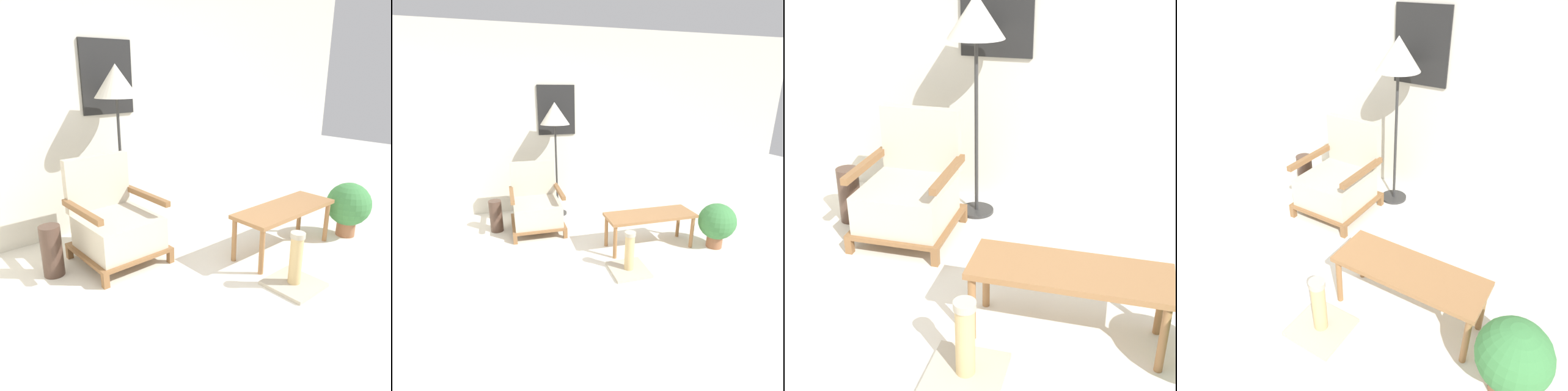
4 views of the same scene
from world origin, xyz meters
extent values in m
plane|color=silver|center=(0.00, 0.00, 0.00)|extent=(14.00, 14.00, 0.00)
cube|color=beige|center=(0.00, 2.49, 1.35)|extent=(8.00, 0.06, 2.70)
cube|color=black|center=(-0.14, 2.44, 1.55)|extent=(0.56, 0.02, 0.72)
cube|color=brown|center=(-0.91, 1.28, 0.06)|extent=(0.05, 0.05, 0.11)
cube|color=brown|center=(-0.28, 1.28, 0.06)|extent=(0.05, 0.05, 0.11)
cube|color=brown|center=(-0.91, 1.95, 0.06)|extent=(0.05, 0.05, 0.11)
cube|color=brown|center=(-0.28, 1.95, 0.06)|extent=(0.05, 0.05, 0.11)
cube|color=brown|center=(-0.59, 1.62, 0.13)|extent=(0.69, 0.71, 0.03)
cube|color=#BCB29E|center=(-0.59, 1.60, 0.28)|extent=(0.61, 0.61, 0.28)
cube|color=#BCB29E|center=(-0.59, 1.93, 0.66)|extent=(0.61, 0.08, 0.48)
cube|color=brown|center=(-0.91, 1.62, 0.54)|extent=(0.05, 0.65, 0.05)
cube|color=brown|center=(-0.28, 1.62, 0.54)|extent=(0.05, 0.65, 0.05)
cylinder|color=#2D2D2D|center=(-0.22, 2.14, 0.01)|extent=(0.27, 0.27, 0.03)
cylinder|color=#2D2D2D|center=(-0.22, 2.14, 0.70)|extent=(0.03, 0.03, 1.34)
cone|color=beige|center=(-0.22, 2.14, 1.52)|extent=(0.42, 0.42, 0.31)
cube|color=olive|center=(0.66, 0.78, 0.42)|extent=(1.06, 0.39, 0.04)
cylinder|color=olive|center=(0.17, 0.63, 0.20)|extent=(0.04, 0.04, 0.40)
cylinder|color=olive|center=(1.15, 0.63, 0.20)|extent=(0.04, 0.04, 0.40)
cylinder|color=olive|center=(0.17, 0.94, 0.20)|extent=(0.04, 0.04, 0.40)
cylinder|color=olive|center=(1.15, 0.94, 0.20)|extent=(0.04, 0.04, 0.40)
cylinder|color=#473328|center=(-1.13, 1.75, 0.22)|extent=(0.17, 0.17, 0.43)
cylinder|color=#935B3D|center=(1.44, 0.57, 0.08)|extent=(0.18, 0.18, 0.15)
sphere|color=#3D7F42|center=(1.44, 0.57, 0.34)|extent=(0.44, 0.44, 0.44)
cube|color=#B2A893|center=(0.22, 0.34, 0.01)|extent=(0.39, 0.39, 0.03)
cylinder|color=tan|center=(0.22, 0.34, 0.22)|extent=(0.10, 0.10, 0.38)
cylinder|color=#B2A893|center=(0.22, 0.34, 0.43)|extent=(0.11, 0.11, 0.04)
camera|label=1|loc=(-2.10, -1.13, 1.61)|focal=35.00mm
camera|label=2|loc=(-0.95, -2.26, 1.79)|focal=28.00mm
camera|label=3|loc=(0.83, -1.67, 1.98)|focal=50.00mm
camera|label=4|loc=(1.49, -1.00, 2.22)|focal=35.00mm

